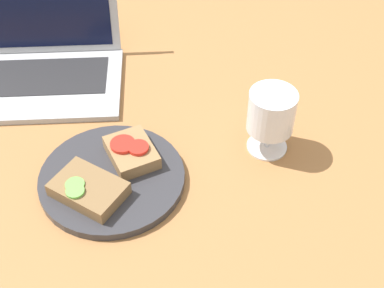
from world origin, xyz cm
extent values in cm
cube|color=#9E6B3D|center=(0.00, 0.00, 1.50)|extent=(140.00, 140.00, 3.00)
cylinder|color=#333338|center=(-8.03, -5.87, 3.78)|extent=(25.48, 25.48, 1.56)
cube|color=brown|center=(-11.50, -9.94, 5.82)|extent=(14.22, 13.26, 2.51)
cylinder|color=#6BB74C|center=(-13.37, -11.53, 7.31)|extent=(3.07, 3.07, 0.48)
cylinder|color=#6BB74C|center=(-13.57, -10.00, 7.23)|extent=(3.22, 3.22, 0.33)
cube|color=#937047|center=(-4.56, -1.79, 5.84)|extent=(10.65, 11.82, 2.56)
cylinder|color=red|center=(-5.99, -1.29, 7.46)|extent=(4.48, 4.48, 0.66)
cylinder|color=red|center=(-3.25, -2.28, 7.46)|extent=(3.69, 3.69, 0.66)
cylinder|color=white|center=(20.39, 0.98, 3.20)|extent=(7.48, 7.48, 0.40)
cylinder|color=white|center=(20.39, 0.98, 5.70)|extent=(0.85, 0.85, 4.59)
cylinder|color=white|center=(20.39, 0.98, 11.86)|extent=(8.50, 8.50, 7.73)
cylinder|color=white|center=(20.39, 0.98, 10.72)|extent=(7.82, 7.82, 5.46)
cube|color=#ADAFB5|center=(-24.45, 21.18, 3.63)|extent=(33.88, 22.77, 1.26)
cube|color=#232326|center=(-24.45, 23.23, 4.34)|extent=(27.78, 12.52, 0.16)
cube|color=#ADAFB5|center=(-24.45, 34.67, 13.63)|extent=(33.20, 4.99, 18.92)
cube|color=black|center=(-24.45, 34.17, 13.63)|extent=(29.81, 3.69, 15.78)
camera|label=1|loc=(2.42, -68.61, 73.86)|focal=50.00mm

